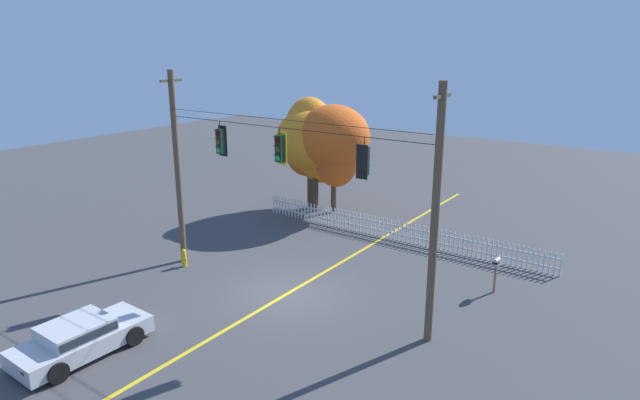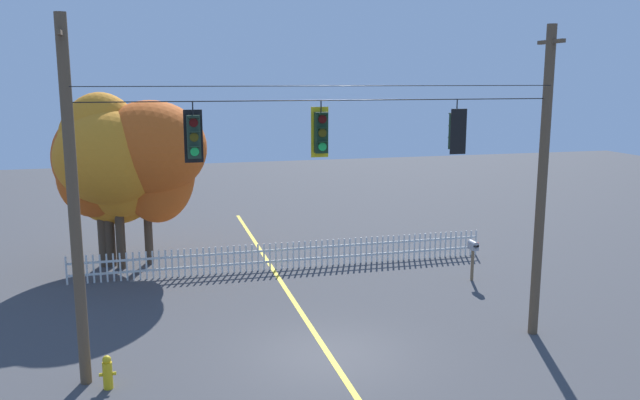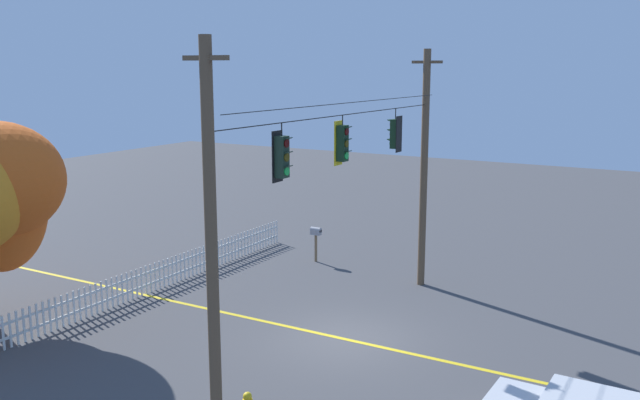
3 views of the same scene
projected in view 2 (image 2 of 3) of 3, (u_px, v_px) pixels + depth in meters
name	position (u px, v px, depth m)	size (l,w,h in m)	color
ground	(329.00, 355.00, 16.64)	(80.00, 80.00, 0.00)	#424244
lane_centerline_stripe	(329.00, 355.00, 16.64)	(0.16, 36.00, 0.01)	gold
signal_support_span	(330.00, 191.00, 15.85)	(12.14, 1.10, 8.43)	brown
traffic_signal_northbound_primary	(194.00, 137.00, 14.79)	(0.43, 0.38, 1.42)	black
traffic_signal_northbound_secondary	(321.00, 132.00, 15.53)	(0.43, 0.38, 1.38)	black
traffic_signal_westbound_side	(456.00, 131.00, 16.41)	(0.43, 0.38, 1.38)	black
white_picket_fence	(287.00, 255.00, 24.22)	(15.69, 0.06, 1.02)	silver
autumn_maple_near_fence	(94.00, 166.00, 23.74)	(3.05, 2.52, 5.91)	#473828
autumn_maple_mid	(110.00, 159.00, 24.18)	(4.05, 3.70, 6.58)	#473828
autumn_oak_far_east	(116.00, 161.00, 23.57)	(4.05, 3.80, 5.99)	#473828
autumn_maple_far_west	(154.00, 157.00, 23.95)	(4.07, 3.98, 6.28)	#473828
fire_hydrant	(108.00, 372.00, 14.79)	(0.38, 0.22, 0.81)	gold
roadside_mailbox	(473.00, 248.00, 22.65)	(0.25, 0.44, 1.44)	brown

